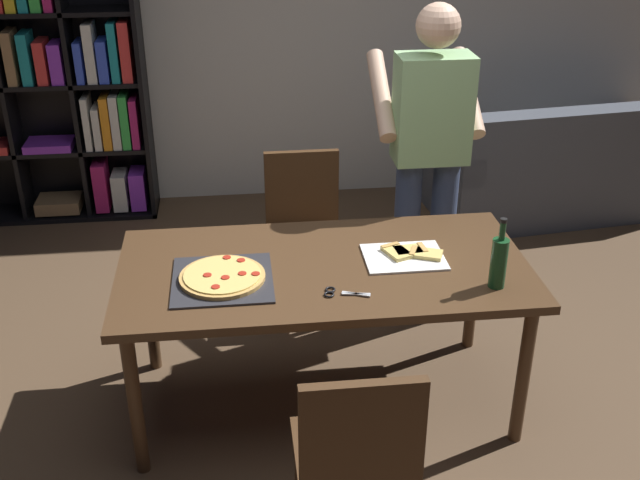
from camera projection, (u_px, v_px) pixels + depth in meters
name	position (u px, v px, depth m)	size (l,w,h in m)	color
ground_plane	(324.00, 400.00, 3.76)	(12.00, 12.00, 0.00)	brown
back_wall	(279.00, 7.00, 5.42)	(6.40, 0.10, 2.80)	silver
dining_table	(324.00, 279.00, 3.45)	(1.82, 0.91, 0.75)	#4C331E
chair_near_camera	(356.00, 454.00, 2.69)	(0.42, 0.42, 0.90)	#472D19
chair_far_side	(304.00, 222.00, 4.35)	(0.42, 0.42, 0.90)	#472D19
couch	(552.00, 172.00, 5.57)	(1.78, 1.03, 0.85)	#4C515B
bookshelf	(45.00, 80.00, 5.24)	(1.40, 0.35, 1.95)	black
person_serving_pizza	(429.00, 150.00, 4.00)	(0.55, 0.54, 1.75)	#38476B
pepperoni_pizza_on_tray	(222.00, 278.00, 3.29)	(0.43, 0.43, 0.04)	#2D2D33
pizza_slices_on_towel	(407.00, 255.00, 3.48)	(0.36, 0.28, 0.03)	white
wine_bottle	(499.00, 261.00, 3.20)	(0.07, 0.07, 0.32)	#194723
kitchen_scissors	(339.00, 293.00, 3.19)	(0.20, 0.10, 0.01)	silver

